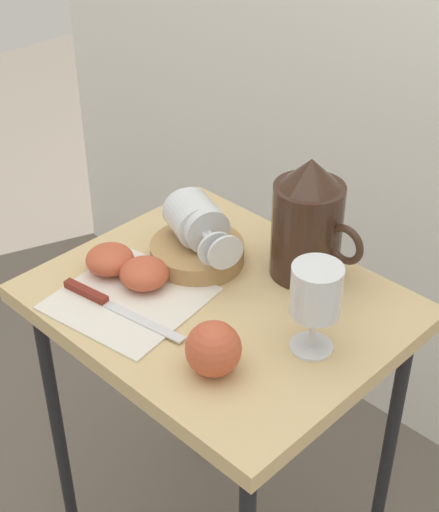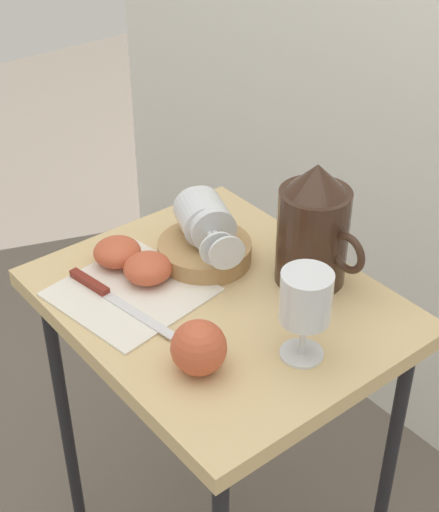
{
  "view_description": "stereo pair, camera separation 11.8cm",
  "coord_description": "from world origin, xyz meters",
  "px_view_note": "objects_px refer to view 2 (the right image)",
  "views": [
    {
      "loc": [
        0.68,
        -0.69,
        1.45
      ],
      "look_at": [
        0.0,
        0.0,
        0.78
      ],
      "focal_mm": 54.1,
      "sensor_mm": 36.0,
      "label": 1
    },
    {
      "loc": [
        0.76,
        -0.61,
        1.45
      ],
      "look_at": [
        0.0,
        0.0,
        0.78
      ],
      "focal_mm": 54.1,
      "sensor_mm": 36.0,
      "label": 2
    }
  ],
  "objects_px": {
    "apple_whole": "(199,348)",
    "apple_half_right": "(148,268)",
    "table": "(220,333)",
    "wine_glass_tipped_near": "(201,218)",
    "pitcher": "(313,235)",
    "knife": "(106,293)",
    "basket_tray": "(205,251)",
    "wine_glass_upright": "(306,302)",
    "wine_glass_tipped_far": "(207,220)",
    "apple_half_left": "(117,252)"
  },
  "relations": [
    {
      "from": "table",
      "to": "pitcher",
      "type": "bearing_deg",
      "value": 70.67
    },
    {
      "from": "pitcher",
      "to": "wine_glass_upright",
      "type": "distance_m",
      "value": 0.19
    },
    {
      "from": "wine_glass_tipped_far",
      "to": "basket_tray",
      "type": "bearing_deg",
      "value": -63.42
    },
    {
      "from": "apple_whole",
      "to": "knife",
      "type": "xyz_separation_m",
      "value": [
        -0.22,
        -0.01,
        -0.03
      ]
    },
    {
      "from": "pitcher",
      "to": "wine_glass_tipped_near",
      "type": "relative_size",
      "value": 1.35
    },
    {
      "from": "wine_glass_upright",
      "to": "wine_glass_tipped_far",
      "type": "height_order",
      "value": "wine_glass_upright"
    },
    {
      "from": "apple_half_left",
      "to": "knife",
      "type": "bearing_deg",
      "value": -44.69
    },
    {
      "from": "wine_glass_upright",
      "to": "apple_half_right",
      "type": "height_order",
      "value": "wine_glass_upright"
    },
    {
      "from": "wine_glass_upright",
      "to": "knife",
      "type": "distance_m",
      "value": 0.34
    },
    {
      "from": "apple_half_right",
      "to": "table",
      "type": "bearing_deg",
      "value": 30.68
    },
    {
      "from": "apple_whole",
      "to": "apple_half_right",
      "type": "bearing_deg",
      "value": 164.0
    },
    {
      "from": "basket_tray",
      "to": "pitcher",
      "type": "height_order",
      "value": "pitcher"
    },
    {
      "from": "wine_glass_tipped_near",
      "to": "knife",
      "type": "xyz_separation_m",
      "value": [
        0.0,
        -0.19,
        -0.06
      ]
    },
    {
      "from": "wine_glass_upright",
      "to": "apple_half_left",
      "type": "relative_size",
      "value": 1.8
    },
    {
      "from": "wine_glass_upright",
      "to": "apple_half_left",
      "type": "xyz_separation_m",
      "value": [
        -0.36,
        -0.08,
        -0.07
      ]
    },
    {
      "from": "table",
      "to": "basket_tray",
      "type": "relative_size",
      "value": 4.42
    },
    {
      "from": "table",
      "to": "pitcher",
      "type": "distance_m",
      "value": 0.22
    },
    {
      "from": "pitcher",
      "to": "apple_half_right",
      "type": "xyz_separation_m",
      "value": [
        -0.16,
        -0.21,
        -0.06
      ]
    },
    {
      "from": "knife",
      "to": "table",
      "type": "bearing_deg",
      "value": 51.22
    },
    {
      "from": "pitcher",
      "to": "knife",
      "type": "relative_size",
      "value": 0.89
    },
    {
      "from": "wine_glass_tipped_near",
      "to": "wine_glass_upright",
      "type": "bearing_deg",
      "value": -8.52
    },
    {
      "from": "wine_glass_tipped_near",
      "to": "apple_whole",
      "type": "bearing_deg",
      "value": -38.3
    },
    {
      "from": "wine_glass_upright",
      "to": "knife",
      "type": "height_order",
      "value": "wine_glass_upright"
    },
    {
      "from": "pitcher",
      "to": "knife",
      "type": "distance_m",
      "value": 0.34
    },
    {
      "from": "wine_glass_tipped_near",
      "to": "wine_glass_tipped_far",
      "type": "bearing_deg",
      "value": 20.2
    },
    {
      "from": "wine_glass_tipped_far",
      "to": "apple_half_left",
      "type": "relative_size",
      "value": 2.11
    },
    {
      "from": "pitcher",
      "to": "apple_half_right",
      "type": "relative_size",
      "value": 2.63
    },
    {
      "from": "apple_whole",
      "to": "pitcher",
      "type": "bearing_deg",
      "value": 102.26
    },
    {
      "from": "wine_glass_tipped_far",
      "to": "apple_whole",
      "type": "distance_m",
      "value": 0.28
    },
    {
      "from": "pitcher",
      "to": "apple_half_left",
      "type": "relative_size",
      "value": 2.63
    },
    {
      "from": "apple_half_left",
      "to": "apple_whole",
      "type": "bearing_deg",
      "value": -9.66
    },
    {
      "from": "basket_tray",
      "to": "wine_glass_tipped_far",
      "type": "bearing_deg",
      "value": 116.58
    },
    {
      "from": "pitcher",
      "to": "apple_whole",
      "type": "relative_size",
      "value": 2.63
    },
    {
      "from": "apple_half_right",
      "to": "knife",
      "type": "relative_size",
      "value": 0.34
    },
    {
      "from": "apple_half_right",
      "to": "wine_glass_tipped_near",
      "type": "bearing_deg",
      "value": 93.36
    },
    {
      "from": "table",
      "to": "apple_half_left",
      "type": "height_order",
      "value": "apple_half_left"
    },
    {
      "from": "apple_half_left",
      "to": "pitcher",
      "type": "bearing_deg",
      "value": 44.42
    },
    {
      "from": "apple_half_right",
      "to": "basket_tray",
      "type": "bearing_deg",
      "value": 85.17
    },
    {
      "from": "pitcher",
      "to": "apple_half_right",
      "type": "height_order",
      "value": "pitcher"
    },
    {
      "from": "wine_glass_upright",
      "to": "apple_whole",
      "type": "bearing_deg",
      "value": -117.02
    },
    {
      "from": "basket_tray",
      "to": "apple_whole",
      "type": "distance_m",
      "value": 0.27
    },
    {
      "from": "apple_half_left",
      "to": "apple_whole",
      "type": "xyz_separation_m",
      "value": [
        0.29,
        -0.05,
        0.01
      ]
    },
    {
      "from": "apple_half_left",
      "to": "apple_half_right",
      "type": "relative_size",
      "value": 1.0
    },
    {
      "from": "basket_tray",
      "to": "pitcher",
      "type": "bearing_deg",
      "value": 34.37
    },
    {
      "from": "basket_tray",
      "to": "wine_glass_tipped_far",
      "type": "xyz_separation_m",
      "value": [
        -0.01,
        0.01,
        0.06
      ]
    },
    {
      "from": "wine_glass_tipped_far",
      "to": "apple_whole",
      "type": "xyz_separation_m",
      "value": [
        0.21,
        -0.18,
        -0.03
      ]
    },
    {
      "from": "wine_glass_tipped_near",
      "to": "apple_half_right",
      "type": "xyz_separation_m",
      "value": [
        0.01,
        -0.12,
        -0.05
      ]
    },
    {
      "from": "wine_glass_tipped_far",
      "to": "apple_half_right",
      "type": "relative_size",
      "value": 2.11
    },
    {
      "from": "apple_half_right",
      "to": "pitcher",
      "type": "bearing_deg",
      "value": 53.1
    },
    {
      "from": "table",
      "to": "wine_glass_tipped_near",
      "type": "height_order",
      "value": "wine_glass_tipped_near"
    }
  ]
}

